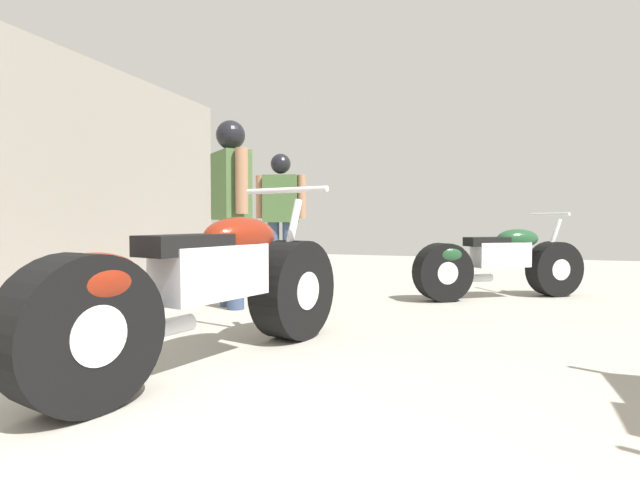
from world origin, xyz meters
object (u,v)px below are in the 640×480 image
(motorcycle_maroon_cruiser, at_px, (207,291))
(mechanic_with_helmet, at_px, (231,196))
(motorcycle_black_naked, at_px, (497,263))
(mechanic_in_blue, at_px, (281,206))

(motorcycle_maroon_cruiser, xyz_separation_m, mechanic_with_helmet, (-0.79, 1.76, 0.63))
(motorcycle_black_naked, distance_m, mechanic_with_helmet, 2.86)
(motorcycle_maroon_cruiser, bearing_deg, motorcycle_black_naked, 62.03)
(motorcycle_black_naked, relative_size, mechanic_in_blue, 1.03)
(mechanic_with_helmet, bearing_deg, motorcycle_maroon_cruiser, -65.96)
(motorcycle_maroon_cruiser, distance_m, motorcycle_black_naked, 3.51)
(motorcycle_maroon_cruiser, distance_m, mechanic_with_helmet, 2.03)
(motorcycle_maroon_cruiser, height_order, mechanic_with_helmet, mechanic_with_helmet)
(motorcycle_maroon_cruiser, relative_size, mechanic_with_helmet, 1.27)
(motorcycle_black_naked, xyz_separation_m, mechanic_with_helmet, (-2.43, -1.34, 0.68))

